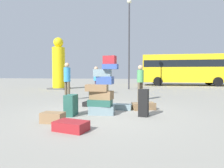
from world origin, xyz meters
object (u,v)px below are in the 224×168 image
at_px(suitcase_black_behind_tower, 144,103).
at_px(suitcase_black_left_side, 91,104).
at_px(person_passerby_in_red, 96,78).
at_px(yellow_dummy_statue, 59,66).
at_px(suitcase_maroon_foreground_far, 71,126).
at_px(suitcase_brown_foreground_near, 53,118).
at_px(person_tourist_with_camera, 67,78).
at_px(suitcase_teal_right_side, 71,105).
at_px(parked_bus, 185,68).
at_px(person_bearded_onlooker, 140,79).
at_px(suitcase_tower, 102,92).
at_px(lamp_post, 129,32).
at_px(suitcase_slate_white_trunk, 121,107).
at_px(suitcase_brown_upright_blue, 144,106).

height_order(suitcase_black_behind_tower, suitcase_black_left_side, suitcase_black_behind_tower).
height_order(person_passerby_in_red, yellow_dummy_statue, yellow_dummy_statue).
bearing_deg(suitcase_maroon_foreground_far, suitcase_brown_foreground_near, 155.08).
relative_size(suitcase_maroon_foreground_far, person_tourist_with_camera, 0.40).
bearing_deg(suitcase_teal_right_side, parked_bus, 70.22).
height_order(person_bearded_onlooker, person_passerby_in_red, person_passerby_in_red).
xyz_separation_m(person_passerby_in_red, parked_bus, (6.92, 10.16, 0.85)).
xyz_separation_m(person_passerby_in_red, yellow_dummy_statue, (-3.93, 3.43, 0.83)).
bearing_deg(person_passerby_in_red, suitcase_tower, -12.59).
height_order(suitcase_black_behind_tower, lamp_post, lamp_post).
relative_size(suitcase_black_left_side, yellow_dummy_statue, 0.14).
bearing_deg(suitcase_black_behind_tower, suitcase_teal_right_side, -163.34).
xyz_separation_m(suitcase_slate_white_trunk, person_passerby_in_red, (-2.00, 4.41, 0.88)).
relative_size(suitcase_brown_upright_blue, suitcase_black_left_side, 1.37).
distance_m(person_bearded_onlooker, person_passerby_in_red, 3.36).
height_order(suitcase_maroon_foreground_far, suitcase_slate_white_trunk, suitcase_maroon_foreground_far).
bearing_deg(suitcase_black_behind_tower, parked_bus, 84.13).
xyz_separation_m(suitcase_black_behind_tower, parked_bus, (4.15, 15.49, 1.44)).
height_order(suitcase_black_behind_tower, suitcase_brown_foreground_near, suitcase_black_behind_tower).
height_order(suitcase_brown_foreground_near, person_bearded_onlooker, person_bearded_onlooker).
xyz_separation_m(person_bearded_onlooker, person_tourist_with_camera, (-3.33, -0.38, 0.07)).
bearing_deg(parked_bus, person_passerby_in_red, -124.51).
distance_m(suitcase_tower, parked_bus, 16.34).
distance_m(suitcase_black_behind_tower, yellow_dummy_statue, 11.11).
relative_size(suitcase_tower, person_bearded_onlooker, 1.09).
distance_m(person_tourist_with_camera, lamp_post, 7.85).
height_order(suitcase_black_behind_tower, suitcase_teal_right_side, suitcase_black_behind_tower).
bearing_deg(suitcase_slate_white_trunk, person_bearded_onlooker, 81.46).
height_order(suitcase_tower, suitcase_black_behind_tower, suitcase_tower).
xyz_separation_m(suitcase_black_behind_tower, person_bearded_onlooker, (-0.16, 3.19, 0.57)).
relative_size(person_passerby_in_red, lamp_post, 0.24).
height_order(person_passerby_in_red, lamp_post, lamp_post).
bearing_deg(suitcase_brown_upright_blue, suitcase_teal_right_side, -170.36).
distance_m(suitcase_black_behind_tower, suitcase_black_left_side, 2.41).
distance_m(suitcase_black_behind_tower, person_passerby_in_red, 6.03).
height_order(suitcase_teal_right_side, lamp_post, lamp_post).
relative_size(suitcase_teal_right_side, lamp_post, 0.09).
height_order(person_passerby_in_red, parked_bus, parked_bus).
distance_m(suitcase_maroon_foreground_far, suitcase_black_left_side, 3.09).
relative_size(suitcase_tower, yellow_dummy_statue, 0.43).
bearing_deg(person_tourist_with_camera, suitcase_maroon_foreground_far, -35.37).
relative_size(parked_bus, lamp_post, 1.24).
relative_size(suitcase_teal_right_side, person_passerby_in_red, 0.37).
relative_size(suitcase_maroon_foreground_far, suitcase_black_behind_tower, 0.89).
distance_m(suitcase_brown_upright_blue, person_tourist_with_camera, 4.02).
distance_m(suitcase_teal_right_side, yellow_dummy_statue, 10.25).
distance_m(suitcase_brown_upright_blue, suitcase_black_behind_tower, 1.06).
distance_m(suitcase_maroon_foreground_far, person_tourist_with_camera, 4.99).
relative_size(suitcase_black_behind_tower, suitcase_black_left_side, 1.42).
relative_size(suitcase_slate_white_trunk, person_bearded_onlooker, 0.46).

